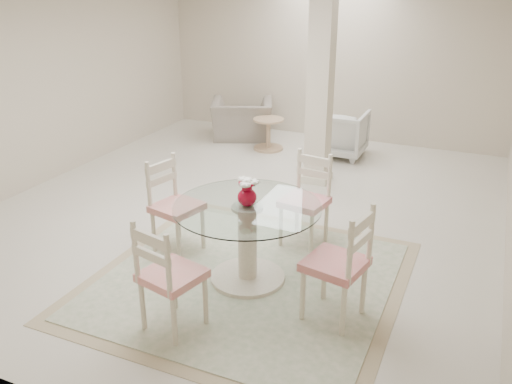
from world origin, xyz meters
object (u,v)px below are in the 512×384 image
at_px(red_vase, 247,192).
at_px(dining_chair_east, 344,257).
at_px(column, 320,86).
at_px(dining_chair_north, 308,193).
at_px(dining_chair_west, 172,199).
at_px(dining_chair_south, 165,270).
at_px(dining_table, 247,243).
at_px(armchair_white, 340,133).
at_px(recliner_taupe, 242,119).
at_px(side_table, 268,135).

bearing_deg(red_vase, dining_chair_east, -14.74).
height_order(column, dining_chair_north, column).
bearing_deg(column, dining_chair_north, -75.36).
height_order(dining_chair_west, dining_chair_south, same).
bearing_deg(dining_chair_east, dining_table, -93.37).
bearing_deg(dining_chair_north, column, 112.72).
height_order(dining_chair_south, armchair_white, dining_chair_south).
xyz_separation_m(column, dining_chair_west, (-0.77, -2.56, -0.76)).
bearing_deg(dining_chair_north, dining_table, -96.45).
bearing_deg(armchair_white, red_vase, 92.85).
xyz_separation_m(dining_chair_north, recliner_taupe, (-2.34, 3.30, -0.25)).
distance_m(red_vase, armchair_white, 4.11).
bearing_deg(armchair_white, dining_chair_west, 78.31).
distance_m(dining_chair_east, dining_chair_west, 2.05).
bearing_deg(recliner_taupe, dining_chair_north, 102.40).
xyz_separation_m(dining_chair_west, dining_chair_south, (0.72, -1.25, 0.00)).
height_order(armchair_white, side_table, armchair_white).
height_order(dining_chair_west, side_table, dining_chair_west).
relative_size(column, dining_table, 1.97).
bearing_deg(column, dining_table, -85.49).
relative_size(red_vase, armchair_white, 0.34).
bearing_deg(dining_chair_west, dining_table, -91.32).
distance_m(dining_table, side_table, 4.12).
height_order(red_vase, recliner_taupe, red_vase).
xyz_separation_m(dining_table, dining_chair_south, (-0.26, -0.99, 0.18)).
bearing_deg(side_table, dining_table, -70.12).
bearing_deg(dining_chair_north, dining_chair_east, -51.45).
distance_m(dining_chair_east, side_table, 4.79).
bearing_deg(red_vase, dining_chair_north, 75.53).
bearing_deg(dining_chair_south, side_table, -63.38).
bearing_deg(dining_chair_east, dining_chair_south, -48.54).
distance_m(red_vase, dining_chair_east, 1.07).
xyz_separation_m(dining_chair_west, armchair_white, (0.75, 3.80, -0.22)).
height_order(dining_chair_north, dining_chair_west, dining_chair_west).
xyz_separation_m(armchair_white, side_table, (-1.16, -0.19, -0.12)).
bearing_deg(recliner_taupe, side_table, 125.35).
xyz_separation_m(dining_chair_east, dining_chair_west, (-1.98, 0.52, -0.03)).
distance_m(dining_table, dining_chair_north, 1.04).
relative_size(dining_table, recliner_taupe, 1.31).
xyz_separation_m(column, side_table, (-1.18, 1.05, -1.11)).
relative_size(column, side_table, 5.14).
distance_m(dining_table, armchair_white, 4.07).
bearing_deg(side_table, dining_chair_east, -59.94).
bearing_deg(column, dining_chair_east, -68.50).
relative_size(column, dining_chair_south, 2.42).
bearing_deg(red_vase, side_table, 109.89).
height_order(dining_chair_east, dining_chair_west, dining_chair_east).
distance_m(red_vase, side_table, 4.17).
distance_m(dining_chair_north, dining_chair_west, 1.44).
height_order(recliner_taupe, armchair_white, armchair_white).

